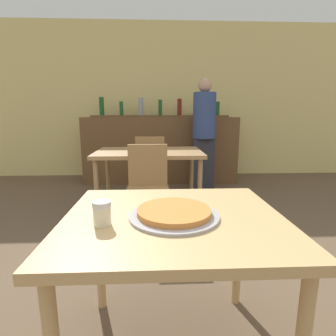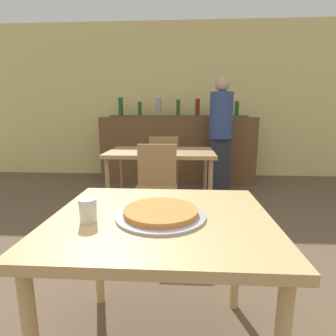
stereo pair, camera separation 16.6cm
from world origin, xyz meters
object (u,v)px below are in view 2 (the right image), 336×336
chair_far_side_back (164,162)px  cheese_shaker (88,210)px  person_standing (220,131)px  pizza_tray (160,213)px  chair_far_side_front (156,183)px

chair_far_side_back → cheese_shaker: chair_far_side_back is taller
cheese_shaker → person_standing: 3.14m
chair_far_side_back → person_standing: 1.02m
pizza_tray → cheese_shaker: size_ratio=3.96×
pizza_tray → person_standing: 3.00m
pizza_tray → chair_far_side_back: bearing=93.7°
pizza_tray → chair_far_side_front: bearing=96.7°
chair_far_side_front → cheese_shaker: size_ratio=8.94×
cheese_shaker → person_standing: bearing=72.5°
chair_far_side_back → person_standing: size_ratio=0.52×
chair_far_side_back → cheese_shaker: bearing=87.0°
pizza_tray → person_standing: size_ratio=0.23×
person_standing → chair_far_side_back: bearing=-150.1°
chair_far_side_back → pizza_tray: (0.16, -2.46, 0.23)m
chair_far_side_front → pizza_tray: chair_far_side_front is taller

